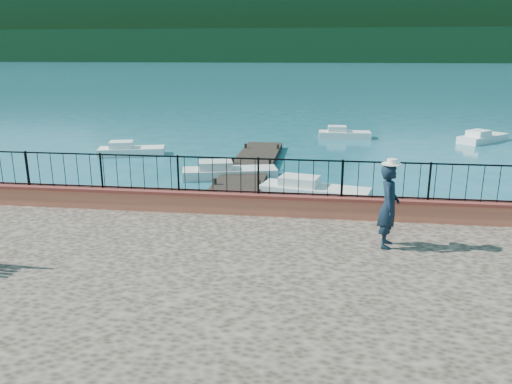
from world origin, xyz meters
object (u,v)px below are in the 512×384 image
(boat_4, at_px, (345,132))
(boat_5, at_px, (483,135))
(boat_0, at_px, (230,169))
(person, at_px, (389,206))
(boat_3, at_px, (131,148))
(boat_1, at_px, (315,187))

(boat_4, relative_size, boat_5, 0.87)
(boat_0, relative_size, boat_5, 1.09)
(person, xyz_separation_m, boat_3, (-11.87, 14.86, -1.75))
(boat_0, distance_m, boat_5, 18.11)
(boat_0, xyz_separation_m, boat_4, (5.49, 11.68, 0.00))
(boat_4, bearing_deg, boat_0, -116.38)
(person, bearing_deg, boat_1, 21.15)
(boat_1, bearing_deg, boat_3, 158.52)
(boat_0, height_order, boat_5, same)
(boat_0, xyz_separation_m, boat_5, (14.09, 11.39, 0.00))
(boat_1, xyz_separation_m, boat_5, (10.24, 14.02, 0.00))
(person, xyz_separation_m, boat_1, (-1.74, 7.91, -1.75))
(boat_4, height_order, boat_5, same)
(boat_1, distance_m, boat_3, 12.28)
(boat_3, bearing_deg, boat_0, -49.66)
(boat_3, bearing_deg, boat_5, 4.00)
(person, bearing_deg, boat_0, 36.67)
(person, relative_size, boat_4, 0.57)
(boat_1, relative_size, boat_5, 1.09)
(person, relative_size, boat_5, 0.49)
(boat_5, bearing_deg, boat_1, -170.38)
(person, xyz_separation_m, boat_4, (-0.10, 22.22, -1.75))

